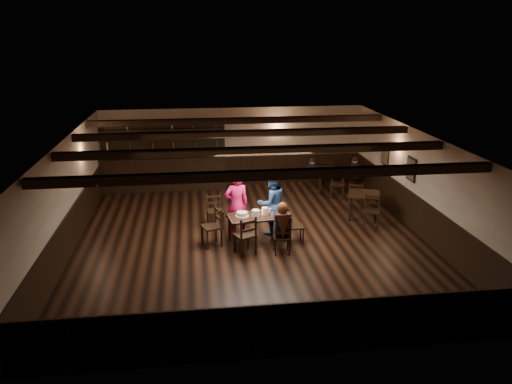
{
  "coord_description": "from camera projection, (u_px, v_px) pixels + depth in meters",
  "views": [
    {
      "loc": [
        -1.42,
        -11.96,
        5.2
      ],
      "look_at": [
        0.16,
        0.2,
        1.22
      ],
      "focal_mm": 35.0,
      "sensor_mm": 36.0,
      "label": 1
    }
  ],
  "objects": [
    {
      "name": "back_table_a",
      "position": [
        364.0,
        197.0,
        14.32
      ],
      "size": [
        1.11,
        1.11,
        0.75
      ],
      "color": "black",
      "rests_on": "ground"
    },
    {
      "name": "pepper_shaker",
      "position": [
        278.0,
        213.0,
        12.63
      ],
      "size": [
        0.03,
        0.03,
        0.08
      ],
      "primitive_type": "cylinder",
      "color": "#A5A8AD",
      "rests_on": "dining_table"
    },
    {
      "name": "chair_near_left",
      "position": [
        247.0,
        233.0,
        11.94
      ],
      "size": [
        0.59,
        0.58,
        0.98
      ],
      "color": "black",
      "rests_on": "ground"
    },
    {
      "name": "salt_shaker",
      "position": [
        272.0,
        214.0,
        12.52
      ],
      "size": [
        0.04,
        0.04,
        0.09
      ],
      "primitive_type": "cylinder",
      "color": "silver",
      "rests_on": "dining_table"
    },
    {
      "name": "plate_stack_a",
      "position": [
        256.0,
        213.0,
        12.46
      ],
      "size": [
        0.19,
        0.19,
        0.18
      ],
      "primitive_type": "cylinder",
      "color": "white",
      "rests_on": "dining_table"
    },
    {
      "name": "ground",
      "position": [
        251.0,
        239.0,
        13.06
      ],
      "size": [
        10.0,
        10.0,
        0.0
      ],
      "primitive_type": "plane",
      "color": "black",
      "rests_on": "ground"
    },
    {
      "name": "menu_red",
      "position": [
        279.0,
        215.0,
        12.59
      ],
      "size": [
        0.33,
        0.31,
        0.0
      ],
      "primitive_type": "cube",
      "rotation": [
        0.0,
        0.0,
        0.59
      ],
      "color": "maroon",
      "rests_on": "dining_table"
    },
    {
      "name": "drink_glass",
      "position": [
        270.0,
        210.0,
        12.78
      ],
      "size": [
        0.07,
        0.07,
        0.11
      ],
      "primitive_type": "cylinder",
      "color": "silver",
      "rests_on": "dining_table"
    },
    {
      "name": "chair_end_left",
      "position": [
        215.0,
        223.0,
        12.54
      ],
      "size": [
        0.56,
        0.58,
        0.99
      ],
      "color": "black",
      "rests_on": "ground"
    },
    {
      "name": "dining_table",
      "position": [
        259.0,
        219.0,
        12.6
      ],
      "size": [
        1.61,
        0.95,
        0.75
      ],
      "color": "black",
      "rests_on": "ground"
    },
    {
      "name": "plate_stack_b",
      "position": [
        265.0,
        211.0,
        12.62
      ],
      "size": [
        0.16,
        0.16,
        0.19
      ],
      "primitive_type": "cylinder",
      "color": "white",
      "rests_on": "dining_table"
    },
    {
      "name": "bg_patron_left",
      "position": [
        312.0,
        168.0,
        16.63
      ],
      "size": [
        0.31,
        0.39,
        0.7
      ],
      "color": "black",
      "rests_on": "ground"
    },
    {
      "name": "bg_patron_right",
      "position": [
        355.0,
        167.0,
        16.78
      ],
      "size": [
        0.27,
        0.37,
        0.7
      ],
      "color": "black",
      "rests_on": "ground"
    },
    {
      "name": "back_table_b",
      "position": [
        332.0,
        172.0,
        16.75
      ],
      "size": [
        1.1,
        1.1,
        0.75
      ],
      "color": "black",
      "rests_on": "ground"
    },
    {
      "name": "cake",
      "position": [
        242.0,
        214.0,
        12.53
      ],
      "size": [
        0.34,
        0.34,
        0.11
      ],
      "color": "white",
      "rests_on": "dining_table"
    },
    {
      "name": "bar_counter",
      "position": [
        164.0,
        168.0,
        16.98
      ],
      "size": [
        4.42,
        0.7,
        2.2
      ],
      "color": "black",
      "rests_on": "ground"
    },
    {
      "name": "woman_pink",
      "position": [
        237.0,
        205.0,
        12.95
      ],
      "size": [
        0.72,
        0.54,
        1.77
      ],
      "primitive_type": "imported",
      "rotation": [
        0.0,
        0.0,
        3.33
      ],
      "color": "#F6249A",
      "rests_on": "ground"
    },
    {
      "name": "menu_blue",
      "position": [
        278.0,
        212.0,
        12.78
      ],
      "size": [
        0.28,
        0.2,
        0.0
      ],
      "primitive_type": "cube",
      "rotation": [
        0.0,
        0.0,
        -0.06
      ],
      "color": "#0D1143",
      "rests_on": "dining_table"
    },
    {
      "name": "man_blue",
      "position": [
        272.0,
        203.0,
        13.16
      ],
      "size": [
        1.01,
        0.9,
        1.72
      ],
      "primitive_type": "imported",
      "rotation": [
        0.0,
        0.0,
        3.5
      ],
      "color": "navy",
      "rests_on": "ground"
    },
    {
      "name": "tea_light",
      "position": [
        258.0,
        213.0,
        12.66
      ],
      "size": [
        0.05,
        0.05,
        0.06
      ],
      "color": "#A5A8AD",
      "rests_on": "dining_table"
    },
    {
      "name": "seated_person",
      "position": [
        282.0,
        221.0,
        11.94
      ],
      "size": [
        0.36,
        0.55,
        0.89
      ],
      "color": "black",
      "rests_on": "ground"
    },
    {
      "name": "chair_far_pushed",
      "position": [
        215.0,
        208.0,
        13.77
      ],
      "size": [
        0.48,
        0.46,
        0.92
      ],
      "color": "black",
      "rests_on": "ground"
    },
    {
      "name": "chair_end_right",
      "position": [
        293.0,
        224.0,
        12.72
      ],
      "size": [
        0.39,
        0.41,
        0.85
      ],
      "color": "black",
      "rests_on": "ground"
    },
    {
      "name": "chair_near_right",
      "position": [
        282.0,
        236.0,
        12.0
      ],
      "size": [
        0.41,
        0.39,
        0.84
      ],
      "color": "black",
      "rests_on": "ground"
    },
    {
      "name": "room_shell",
      "position": [
        251.0,
        174.0,
        12.55
      ],
      "size": [
        9.02,
        10.02,
        2.71
      ],
      "color": "beige",
      "rests_on": "ground"
    }
  ]
}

